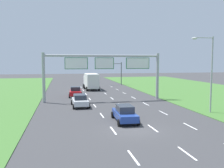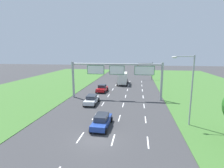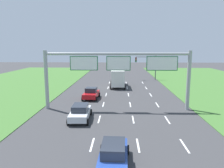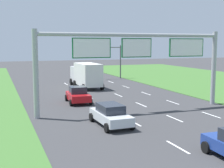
# 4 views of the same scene
# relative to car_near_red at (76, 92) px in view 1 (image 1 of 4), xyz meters

# --- Properties ---
(ground_plane) EXTENTS (200.00, 200.00, 0.00)m
(ground_plane) POSITION_rel_car_near_red_xyz_m (3.74, -21.07, -0.79)
(ground_plane) COLOR #38383A
(lane_dashes_inner_left) EXTENTS (0.14, 56.40, 0.01)m
(lane_dashes_inner_left) POSITION_rel_car_near_red_xyz_m (1.99, -12.07, -0.78)
(lane_dashes_inner_left) COLOR white
(lane_dashes_inner_left) RESTS_ON ground_plane
(lane_dashes_inner_right) EXTENTS (0.14, 56.40, 0.01)m
(lane_dashes_inner_right) POSITION_rel_car_near_red_xyz_m (5.49, -12.07, -0.78)
(lane_dashes_inner_right) COLOR white
(lane_dashes_inner_right) RESTS_ON ground_plane
(lane_dashes_slip) EXTENTS (0.14, 56.40, 0.01)m
(lane_dashes_slip) POSITION_rel_car_near_red_xyz_m (8.99, -12.07, -0.78)
(lane_dashes_slip) COLOR white
(lane_dashes_slip) RESTS_ON ground_plane
(car_near_red) EXTENTS (2.34, 4.02, 1.63)m
(car_near_red) POSITION_rel_car_near_red_xyz_m (0.00, 0.00, 0.00)
(car_near_red) COLOR red
(car_near_red) RESTS_ON ground_plane
(car_lead_silver) EXTENTS (2.10, 4.54, 1.59)m
(car_lead_silver) POSITION_rel_car_near_red_xyz_m (3.70, -18.20, 0.01)
(car_lead_silver) COLOR navy
(car_lead_silver) RESTS_ON ground_plane
(car_mid_lane) EXTENTS (2.17, 4.39, 1.55)m
(car_mid_lane) POSITION_rel_car_near_red_xyz_m (0.06, -9.25, 0.00)
(car_mid_lane) COLOR silver
(car_mid_lane) RESTS_ON ground_plane
(box_truck) EXTENTS (2.83, 7.69, 3.29)m
(box_truck) POSITION_rel_car_near_red_xyz_m (3.71, 10.24, 0.97)
(box_truck) COLOR silver
(box_truck) RESTS_ON ground_plane
(sign_gantry) EXTENTS (17.24, 0.44, 7.00)m
(sign_gantry) POSITION_rel_car_near_red_xyz_m (3.96, -5.22, 4.17)
(sign_gantry) COLOR #9EA0A5
(sign_gantry) RESTS_ON ground_plane
(traffic_light_mast) EXTENTS (4.76, 0.49, 5.60)m
(traffic_light_mast) POSITION_rel_car_near_red_xyz_m (10.38, 19.18, 3.08)
(traffic_light_mast) COLOR #47494F
(traffic_light_mast) RESTS_ON ground_plane
(street_lamp) EXTENTS (2.61, 0.32, 8.50)m
(street_lamp) POSITION_rel_car_near_red_xyz_m (13.80, -16.11, 4.29)
(street_lamp) COLOR #9EA0A5
(street_lamp) RESTS_ON ground_plane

